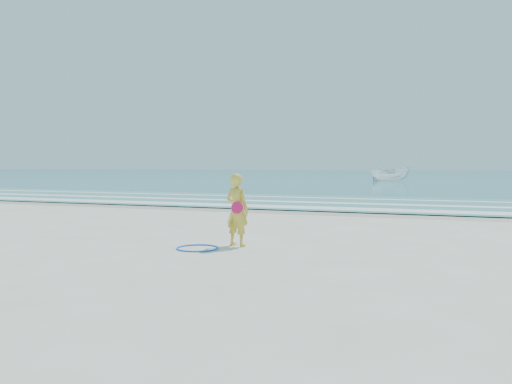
% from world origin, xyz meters
% --- Properties ---
extents(ground, '(400.00, 400.00, 0.00)m').
position_xyz_m(ground, '(0.00, 0.00, 0.00)').
color(ground, silver).
rests_on(ground, ground).
extents(wet_sand, '(400.00, 2.40, 0.00)m').
position_xyz_m(wet_sand, '(0.00, 9.00, 0.00)').
color(wet_sand, '#B2A893').
rests_on(wet_sand, ground).
extents(ocean, '(400.00, 190.00, 0.04)m').
position_xyz_m(ocean, '(0.00, 105.00, 0.02)').
color(ocean, '#19727F').
rests_on(ocean, ground).
extents(shallow, '(400.00, 10.00, 0.01)m').
position_xyz_m(shallow, '(0.00, 14.00, 0.04)').
color(shallow, '#59B7AD').
rests_on(shallow, ocean).
extents(foam_near, '(400.00, 1.40, 0.01)m').
position_xyz_m(foam_near, '(0.00, 10.30, 0.05)').
color(foam_near, white).
rests_on(foam_near, shallow).
extents(foam_mid, '(400.00, 0.90, 0.01)m').
position_xyz_m(foam_mid, '(0.00, 13.20, 0.05)').
color(foam_mid, white).
rests_on(foam_mid, shallow).
extents(foam_far, '(400.00, 0.60, 0.01)m').
position_xyz_m(foam_far, '(0.00, 16.50, 0.05)').
color(foam_far, white).
rests_on(foam_far, shallow).
extents(hoop, '(1.16, 1.16, 0.03)m').
position_xyz_m(hoop, '(0.72, -0.11, 0.02)').
color(hoop, blue).
rests_on(hoop, ground).
extents(boat, '(4.70, 2.82, 1.70)m').
position_xyz_m(boat, '(-0.41, 47.63, 0.89)').
color(boat, white).
rests_on(boat, ocean).
extents(woman, '(0.66, 0.53, 1.59)m').
position_xyz_m(woman, '(1.37, 0.53, 0.80)').
color(woman, gold).
rests_on(woman, ground).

